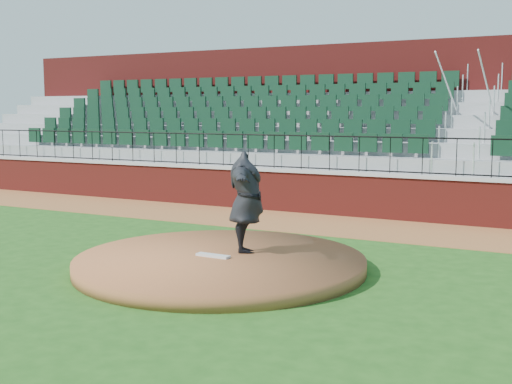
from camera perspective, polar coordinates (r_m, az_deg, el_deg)
ground at (r=12.73m, az=-3.14°, el=-6.56°), size 90.00×90.00×0.00m
warning_track at (r=17.49m, az=5.92°, el=-2.80°), size 34.00×3.20×0.01m
field_wall at (r=18.88m, az=7.74°, el=-0.28°), size 34.00×0.35×1.20m
wall_cap at (r=18.81m, az=7.77°, el=1.69°), size 34.00×0.45×0.10m
wall_railing at (r=18.77m, az=7.80°, el=3.36°), size 34.00×0.05×1.00m
seating_stands at (r=21.32m, az=10.31°, el=5.10°), size 34.00×5.10×4.60m
concourse_wall at (r=24.00m, az=12.33°, el=6.34°), size 34.00×0.50×5.50m
pitchers_mound at (r=12.48m, az=-3.16°, el=-6.25°), size 5.56×5.56×0.25m
pitching_rubber at (r=12.41m, az=-3.81°, el=-5.63°), size 0.69×0.19×0.05m
pitcher at (r=12.60m, az=-0.87°, el=-0.91°), size 1.78×2.47×1.99m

